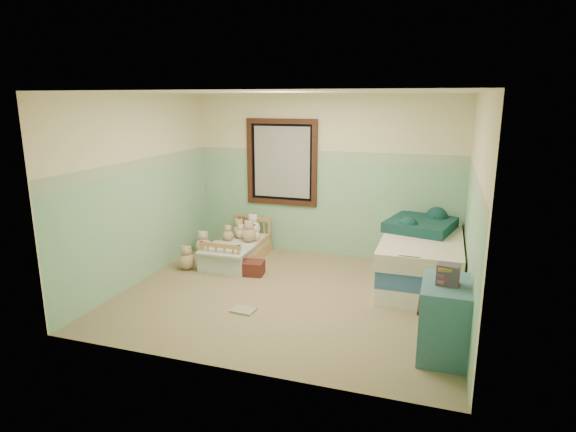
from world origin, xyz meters
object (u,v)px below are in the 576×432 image
(plush_floor_cream, at_px, (203,246))
(dresser, at_px, (444,319))
(floor_book, at_px, (244,310))
(twin_bed_frame, at_px, (420,274))
(red_pillow, at_px, (253,268))
(toddler_bed_frame, at_px, (238,255))
(plush_floor_tan, at_px, (187,261))

(plush_floor_cream, height_order, dresser, dresser)
(floor_book, bearing_deg, plush_floor_cream, 134.91)
(twin_bed_frame, relative_size, red_pillow, 6.31)
(toddler_bed_frame, relative_size, floor_book, 4.72)
(red_pillow, bearing_deg, dresser, -29.09)
(twin_bed_frame, bearing_deg, plush_floor_cream, 176.43)
(plush_floor_cream, relative_size, twin_bed_frame, 0.13)
(plush_floor_cream, relative_size, red_pillow, 0.82)
(plush_floor_cream, distance_m, twin_bed_frame, 3.40)
(plush_floor_tan, xyz_separation_m, floor_book, (1.35, -1.06, -0.11))
(plush_floor_cream, height_order, twin_bed_frame, plush_floor_cream)
(dresser, bearing_deg, twin_bed_frame, 99.45)
(dresser, xyz_separation_m, floor_book, (-2.23, 0.27, -0.35))
(dresser, xyz_separation_m, red_pillow, (-2.58, 1.44, -0.27))
(dresser, bearing_deg, toddler_bed_frame, 147.43)
(twin_bed_frame, height_order, dresser, dresser)
(plush_floor_cream, bearing_deg, twin_bed_frame, -3.57)
(dresser, relative_size, floor_book, 2.72)
(plush_floor_tan, bearing_deg, plush_floor_cream, 99.39)
(twin_bed_frame, bearing_deg, dresser, -80.55)
(floor_book, bearing_deg, red_pillow, 112.74)
(toddler_bed_frame, xyz_separation_m, plush_floor_tan, (-0.55, -0.60, 0.04))
(plush_floor_tan, distance_m, red_pillow, 1.00)
(toddler_bed_frame, height_order, floor_book, toddler_bed_frame)
(toddler_bed_frame, bearing_deg, twin_bed_frame, -1.33)
(toddler_bed_frame, relative_size, dresser, 1.74)
(plush_floor_tan, bearing_deg, red_pillow, 5.77)
(twin_bed_frame, distance_m, floor_book, 2.50)
(plush_floor_cream, bearing_deg, floor_book, -50.79)
(toddler_bed_frame, distance_m, red_pillow, 0.67)
(plush_floor_tan, relative_size, red_pillow, 0.79)
(twin_bed_frame, height_order, floor_book, twin_bed_frame)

